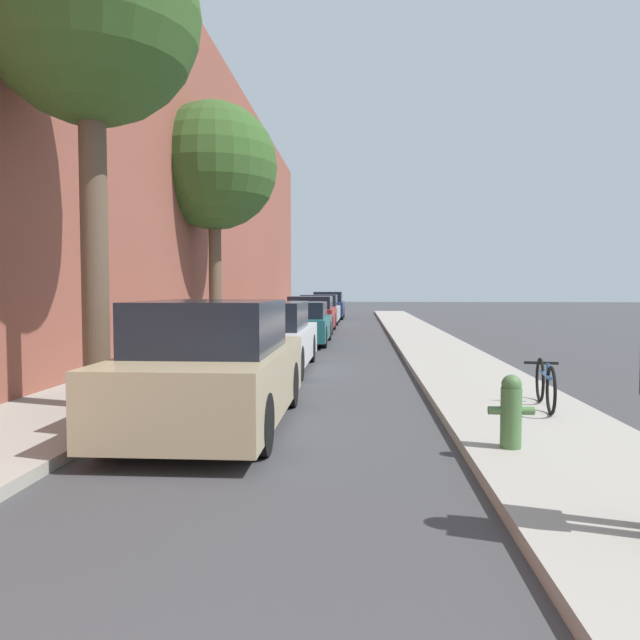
{
  "coord_description": "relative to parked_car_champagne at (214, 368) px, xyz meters",
  "views": [
    {
      "loc": [
        0.88,
        0.33,
        1.66
      ],
      "look_at": [
        0.19,
        10.74,
        1.11
      ],
      "focal_mm": 33.8,
      "sensor_mm": 36.0,
      "label": 1
    }
  ],
  "objects": [
    {
      "name": "ground_plane",
      "position": [
        0.86,
        8.63,
        -0.71
      ],
      "size": [
        120.0,
        120.0,
        0.0
      ],
      "primitive_type": "plane",
      "color": "#3D3D3F"
    },
    {
      "name": "sidewalk_left",
      "position": [
        -2.04,
        8.63,
        -0.65
      ],
      "size": [
        2.0,
        52.0,
        0.12
      ],
      "color": "#9E998E",
      "rests_on": "ground"
    },
    {
      "name": "sidewalk_right",
      "position": [
        3.76,
        8.63,
        -0.65
      ],
      "size": [
        2.0,
        52.0,
        0.12
      ],
      "color": "#9E998E",
      "rests_on": "ground"
    },
    {
      "name": "building_facade_left",
      "position": [
        -3.39,
        8.63,
        4.12
      ],
      "size": [
        0.7,
        52.0,
        9.66
      ],
      "color": "brown",
      "rests_on": "ground"
    },
    {
      "name": "parked_car_champagne",
      "position": [
        0.0,
        0.0,
        0.0
      ],
      "size": [
        1.7,
        4.01,
        1.52
      ],
      "color": "black",
      "rests_on": "ground"
    },
    {
      "name": "parked_car_white",
      "position": [
        -0.15,
        5.02,
        -0.05
      ],
      "size": [
        1.74,
        4.49,
        1.39
      ],
      "color": "black",
      "rests_on": "ground"
    },
    {
      "name": "parked_car_teal",
      "position": [
        -0.03,
        10.89,
        -0.1
      ],
      "size": [
        1.7,
        4.06,
        1.26
      ],
      "color": "black",
      "rests_on": "ground"
    },
    {
      "name": "parked_car_red",
      "position": [
        -0.12,
        15.86,
        -0.04
      ],
      "size": [
        1.78,
        4.23,
        1.37
      ],
      "color": "black",
      "rests_on": "ground"
    },
    {
      "name": "parked_car_silver",
      "position": [
        -0.16,
        21.3,
        -0.05
      ],
      "size": [
        1.84,
        4.23,
        1.37
      ],
      "color": "black",
      "rests_on": "ground"
    },
    {
      "name": "parked_car_navy",
      "position": [
        0.01,
        26.16,
        -0.01
      ],
      "size": [
        1.72,
        4.14,
        1.48
      ],
      "color": "black",
      "rests_on": "ground"
    },
    {
      "name": "street_tree_near",
      "position": [
        -1.7,
        0.56,
        4.39
      ],
      "size": [
        2.8,
        2.8,
        6.44
      ],
      "color": "brown",
      "rests_on": "sidewalk_left"
    },
    {
      "name": "street_tree_far",
      "position": [
        -2.34,
        9.72,
        4.34
      ],
      "size": [
        3.54,
        3.54,
        6.73
      ],
      "color": "brown",
      "rests_on": "sidewalk_left"
    },
    {
      "name": "fire_hydrant",
      "position": [
        3.2,
        -1.18,
        -0.22
      ],
      "size": [
        0.43,
        0.2,
        0.71
      ],
      "color": "#47703D",
      "rests_on": "sidewalk_right"
    },
    {
      "name": "bicycle",
      "position": [
        4.12,
        0.83,
        -0.28
      ],
      "size": [
        0.44,
        1.46,
        0.6
      ],
      "rotation": [
        0.0,
        0.0,
        -0.14
      ],
      "color": "black",
      "rests_on": "sidewalk_right"
    }
  ]
}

